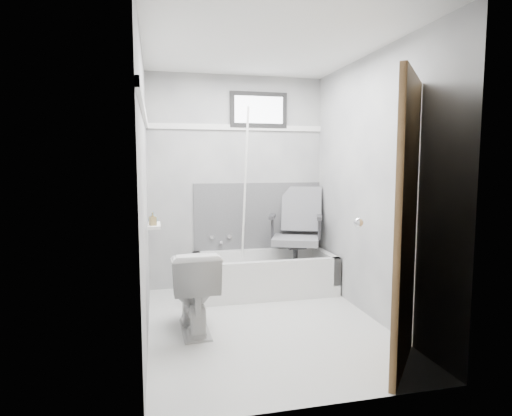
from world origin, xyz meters
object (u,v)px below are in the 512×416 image
object	(u,v)px
office_chair	(296,233)
bathtub	(264,273)
door	(470,231)
soap_bottle_a	(153,219)
soap_bottle_b	(153,218)
toilet	(193,290)

from	to	relation	value
office_chair	bathtub	bearing A→B (deg)	-151.15
door	soap_bottle_a	bearing A→B (deg)	145.59
bathtub	soap_bottle_a	world-z (taller)	soap_bottle_a
bathtub	office_chair	world-z (taller)	office_chair
bathtub	office_chair	xyz separation A→B (m)	(0.37, 0.05, 0.43)
soap_bottle_b	soap_bottle_a	bearing A→B (deg)	-90.00
toilet	soap_bottle_b	distance (m)	0.71
office_chair	soap_bottle_b	bearing A→B (deg)	-131.23
bathtub	office_chair	distance (m)	0.57
bathtub	soap_bottle_a	size ratio (longest dim) A/B	13.48
door	soap_bottle_b	xyz separation A→B (m)	(-1.92, 1.46, -0.04)
toilet	soap_bottle_b	bearing A→B (deg)	-25.91
office_chair	soap_bottle_a	distance (m)	1.84
soap_bottle_a	toilet	bearing A→B (deg)	-0.97
door	soap_bottle_b	size ratio (longest dim) A/B	19.39
door	soap_bottle_a	world-z (taller)	door
bathtub	door	bearing A→B (deg)	-71.25
door	bathtub	bearing A→B (deg)	108.75
toilet	soap_bottle_a	world-z (taller)	soap_bottle_a
bathtub	toilet	size ratio (longest dim) A/B	2.11
toilet	soap_bottle_a	xyz separation A→B (m)	(-0.32, 0.01, 0.62)
toilet	door	world-z (taller)	door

